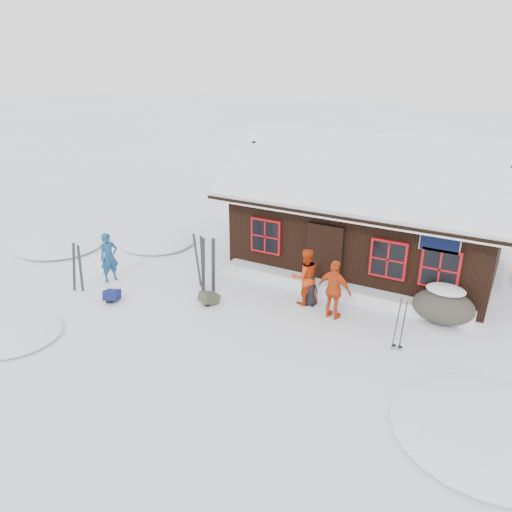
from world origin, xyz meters
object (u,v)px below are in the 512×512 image
object	(u,v)px
skier_orange_left	(305,277)
ski_poles	(400,325)
skier_orange_right	(334,290)
skier_teal	(109,257)
boulder	(443,305)
backpack_blue	(112,297)
skier_crouched	(311,291)
backpack_olive	(209,300)
ski_pair_left	(77,268)

from	to	relation	value
skier_orange_left	ski_poles	distance (m)	3.17
skier_orange_left	skier_orange_right	world-z (taller)	same
skier_teal	boulder	size ratio (longest dim) A/B	0.98
ski_poles	backpack_blue	world-z (taller)	ski_poles
skier_crouched	boulder	world-z (taller)	boulder
skier_teal	skier_orange_right	distance (m)	7.12
skier_orange_right	backpack_olive	size ratio (longest dim) A/B	3.31
boulder	backpack_olive	bearing A→B (deg)	-159.96
ski_pair_left	skier_orange_left	bearing A→B (deg)	20.56
skier_teal	skier_crouched	bearing A→B (deg)	-53.41
skier_teal	ski_poles	world-z (taller)	skier_teal
skier_orange_right	skier_crouched	world-z (taller)	skier_orange_right
ski_poles	ski_pair_left	bearing A→B (deg)	-171.04
skier_orange_left	ski_poles	bearing A→B (deg)	115.35
ski_pair_left	ski_poles	size ratio (longest dim) A/B	1.13
skier_orange_right	boulder	size ratio (longest dim) A/B	1.04
skier_crouched	ski_pair_left	world-z (taller)	ski_pair_left
skier_teal	skier_orange_left	world-z (taller)	skier_orange_left
skier_teal	skier_crouched	distance (m)	6.40
skier_orange_left	boulder	size ratio (longest dim) A/B	1.04
ski_poles	backpack_olive	distance (m)	5.38
skier_teal	ski_pair_left	xyz separation A→B (m)	(-0.29, -1.02, -0.04)
ski_pair_left	backpack_olive	xyz separation A→B (m)	(3.91, 1.18, -0.61)
ski_pair_left	ski_poles	xyz separation A→B (m)	(9.26, 1.46, -0.08)
skier_orange_left	skier_crouched	world-z (taller)	skier_orange_left
skier_orange_right	ski_poles	xyz separation A→B (m)	(1.94, -0.71, -0.17)
skier_orange_left	skier_orange_right	xyz separation A→B (m)	(1.02, -0.40, -0.00)
skier_orange_right	ski_pair_left	size ratio (longest dim) A/B	1.05
skier_orange_left	ski_pair_left	distance (m)	6.80
skier_orange_right	backpack_blue	world-z (taller)	skier_orange_right
ski_pair_left	backpack_olive	bearing A→B (deg)	15.13
backpack_blue	skier_orange_left	bearing A→B (deg)	2.59
skier_orange_right	backpack_blue	bearing A→B (deg)	29.22
skier_orange_right	ski_pair_left	distance (m)	7.64
skier_teal	ski_poles	size ratio (longest dim) A/B	1.12
backpack_blue	backpack_olive	world-z (taller)	backpack_blue
skier_orange_left	backpack_blue	size ratio (longest dim) A/B	3.29
boulder	backpack_blue	distance (m)	9.30
boulder	ski_pair_left	distance (m)	10.54
skier_crouched	backpack_blue	bearing A→B (deg)	-159.70
skier_crouched	ski_poles	size ratio (longest dim) A/B	0.65
skier_orange_left	boulder	bearing A→B (deg)	148.48
skier_orange_right	skier_teal	bearing A→B (deg)	18.36
boulder	skier_orange_right	bearing A→B (deg)	-155.33
skier_crouched	ski_pair_left	xyz separation A→B (m)	(-6.50, -2.55, 0.29)
skier_orange_right	backpack_olive	bearing A→B (deg)	25.30
skier_orange_right	skier_crouched	bearing A→B (deg)	-15.43
skier_teal	ski_poles	xyz separation A→B (m)	(8.97, 0.44, -0.12)
skier_orange_right	boulder	distance (m)	2.94
skier_crouched	ski_pair_left	bearing A→B (deg)	-164.76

